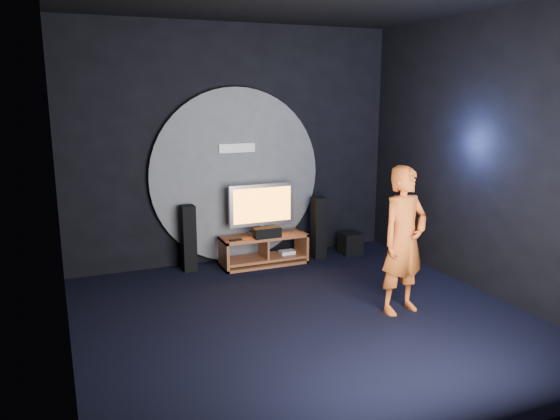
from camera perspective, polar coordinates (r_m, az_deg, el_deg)
The scene contains 14 objects.
floor at distance 6.35m, azimuth 2.71°, elevation -11.30°, with size 5.00×5.00×0.00m, color black.
back_wall at distance 8.17m, azimuth -4.77°, elevation 6.75°, with size 5.00×0.04×3.50m, color black.
front_wall at distance 3.81m, azimuth 19.41°, elevation -0.47°, with size 5.00×0.04×3.50m, color black.
left_wall at distance 5.30m, azimuth -22.33°, elevation 2.77°, with size 0.04×5.00×3.50m, color black.
right_wall at distance 7.30m, azimuth 20.95°, elevation 5.30°, with size 0.04×5.00×3.50m, color black.
wall_disc_panel at distance 8.18m, azimuth -4.59°, elevation 3.59°, with size 2.60×0.11×2.60m.
media_console at distance 8.16m, azimuth -1.66°, elevation -4.37°, with size 1.28×0.45×0.45m.
tv at distance 8.05m, azimuth -1.92°, elevation 0.32°, with size 1.00×0.22×0.76m.
center_speaker at distance 7.93m, azimuth -1.35°, elevation -2.38°, with size 0.40×0.15×0.15m, color black.
remote at distance 7.82m, azimuth -4.63°, elevation -3.13°, with size 0.18×0.05×0.02m, color black.
tower_speaker_left at distance 7.93m, azimuth -9.53°, elevation -2.92°, with size 0.19×0.21×0.96m, color black.
tower_speaker_right at distance 8.42m, azimuth 4.05°, elevation -1.87°, with size 0.19×0.21×0.96m, color black.
subwoofer at distance 8.75m, azimuth 7.35°, elevation -3.45°, with size 0.31×0.31×0.34m, color black.
player at distance 6.43m, azimuth 12.81°, elevation -3.12°, with size 0.63×0.41×1.73m, color #D0571C.
Camera 1 is at (-2.52, -5.23, 2.55)m, focal length 35.00 mm.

